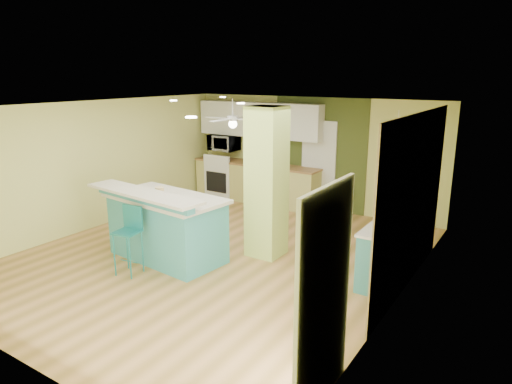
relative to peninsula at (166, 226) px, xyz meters
The scene contains 23 objects.
floor 1.02m from the peninsula, 39.94° to the left, with size 6.00×7.00×0.01m, color olive.
ceiling 2.12m from the peninsula, 39.94° to the left, with size 6.00×7.00×0.01m, color white.
wall_back 4.16m from the peninsula, 80.87° to the left, with size 6.00×0.01×2.50m, color #D3D672.
wall_front 3.11m from the peninsula, 77.60° to the right, with size 6.00×0.01×2.50m, color #D3D672.
wall_left 2.51m from the peninsula, 166.97° to the left, with size 0.01×7.00×2.50m, color #D3D672.
wall_right 3.76m from the peninsula, ahead, with size 0.01×7.00×2.50m, color #D3D672.
wood_panel 3.88m from the peninsula, 17.47° to the left, with size 0.02×3.40×2.50m, color #8D7250.
olive_accent 4.18m from the peninsula, 78.09° to the left, with size 2.20×0.02×2.50m, color #414D1F.
interior_door 4.12m from the peninsula, 78.01° to the left, with size 0.82×0.05×2.00m, color white.
french_door 4.05m from the peninsula, 25.86° to the right, with size 0.04×1.08×2.10m, color silver.
column 1.80m from the peninsula, 38.78° to the left, with size 0.55×0.55×2.50m, color #BBD864.
kitchen_run 3.80m from the peninsula, 99.84° to the left, with size 3.25×0.63×0.94m.
stove 4.06m from the peninsula, 113.18° to the left, with size 0.76×0.66×1.08m.
upper_cabinets 4.16m from the peninsula, 99.54° to the left, with size 3.20×0.34×0.80m, color white.
microwave 4.15m from the peninsula, 113.13° to the left, with size 0.70×0.48×0.39m, color white.
ceiling_fan 2.99m from the peninsula, 100.01° to the left, with size 1.41×1.41×0.61m.
pendant_lamp 3.78m from the peninsula, 21.42° to the left, with size 0.14×0.14×0.69m.
wall_decor 3.98m from the peninsula, 20.40° to the left, with size 0.03×0.90×0.70m, color brown.
peninsula is the anchor object (origin of this frame).
bar_stool 0.73m from the peninsula, 94.86° to the right, with size 0.40×0.40×1.06m.
side_counter 3.54m from the peninsula, 18.72° to the left, with size 0.57×1.35×0.87m.
fruit_bowl 3.71m from the peninsula, 96.30° to the left, with size 0.28×0.28×0.07m, color #341F15.
canister 0.58m from the peninsula, behind, with size 0.14×0.14×0.15m, color gold.
Camera 1 is at (4.46, -5.73, 2.99)m, focal length 32.00 mm.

